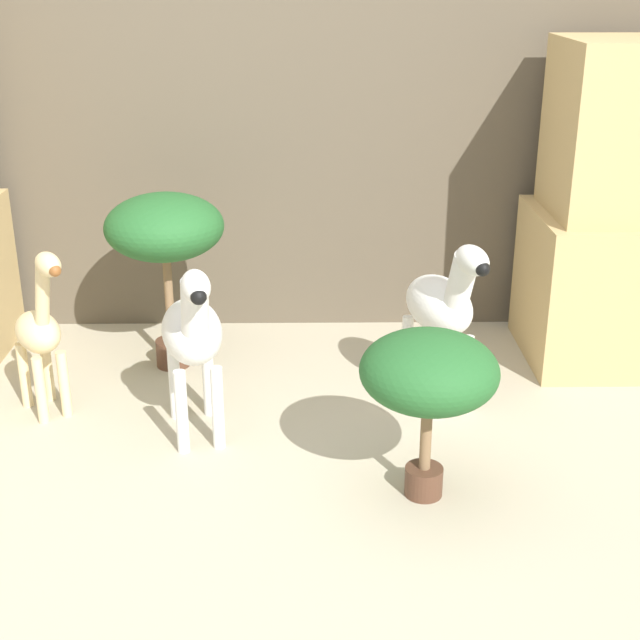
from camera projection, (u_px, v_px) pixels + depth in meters
name	position (u px, v px, depth m)	size (l,w,h in m)	color
ground_plane	(245.00, 546.00, 2.37)	(14.00, 14.00, 0.00)	#B2A88E
wall_back	(263.00, 58.00, 3.47)	(6.40, 0.08, 2.20)	brown
rock_pillar_right	(615.00, 220.00, 3.33)	(0.60, 0.58, 1.21)	tan
zebra_right	(443.00, 306.00, 3.01)	(0.29, 0.47, 0.63)	silver
zebra_left	(193.00, 333.00, 2.79)	(0.26, 0.47, 0.63)	silver
giraffe_figurine	(41.00, 331.00, 2.96)	(0.29, 0.34, 0.62)	beige
potted_palm_front	(165.00, 232.00, 3.25)	(0.44, 0.44, 0.67)	#513323
potted_palm_back	(429.00, 375.00, 2.46)	(0.39, 0.39, 0.50)	#513323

